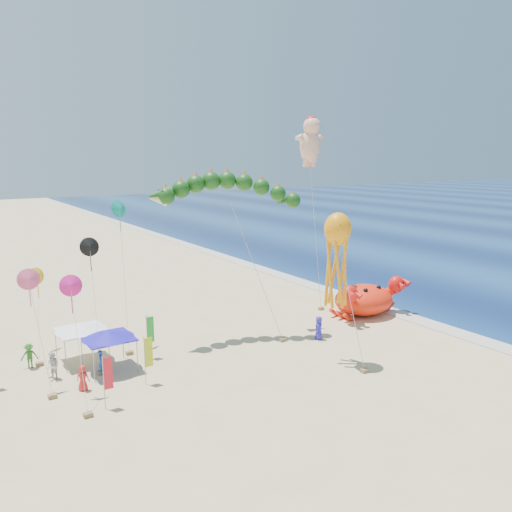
{
  "coord_description": "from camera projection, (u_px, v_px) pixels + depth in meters",
  "views": [
    {
      "loc": [
        -23.13,
        -29.91,
        14.06
      ],
      "look_at": [
        -2.0,
        2.0,
        6.5
      ],
      "focal_mm": 35.0,
      "sensor_mm": 36.0,
      "label": 1
    }
  ],
  "objects": [
    {
      "name": "ground",
      "position": [
        291.0,
        337.0,
        39.71
      ],
      "size": [
        320.0,
        320.0,
        0.0
      ],
      "primitive_type": "plane",
      "color": "#D1B784",
      "rests_on": "ground"
    },
    {
      "name": "foam_strip",
      "position": [
        394.0,
        312.0,
        46.21
      ],
      "size": [
        320.0,
        320.0,
        0.0
      ],
      "primitive_type": "plane",
      "color": "silver",
      "rests_on": "ground"
    },
    {
      "name": "crab_inflatable",
      "position": [
        365.0,
        299.0,
        45.3
      ],
      "size": [
        7.69,
        4.86,
        3.37
      ],
      "color": "red",
      "rests_on": "ground"
    },
    {
      "name": "dragon_kite",
      "position": [
        228.0,
        195.0,
        38.17
      ],
      "size": [
        12.16,
        5.98,
        12.6
      ],
      "color": "#133F11",
      "rests_on": "ground"
    },
    {
      "name": "cherub_kite",
      "position": [
        311.0,
        141.0,
        44.54
      ],
      "size": [
        2.03,
        2.3,
        17.7
      ],
      "color": "#FEB79B",
      "rests_on": "ground"
    },
    {
      "name": "octopus_kite",
      "position": [
        337.0,
        253.0,
        33.74
      ],
      "size": [
        1.93,
        3.72,
        10.48
      ],
      "color": "orange",
      "rests_on": "ground"
    },
    {
      "name": "canopy_blue",
      "position": [
        108.0,
        335.0,
        33.23
      ],
      "size": [
        3.41,
        3.41,
        2.71
      ],
      "color": "gray",
      "rests_on": "ground"
    },
    {
      "name": "canopy_white",
      "position": [
        81.0,
        327.0,
        34.72
      ],
      "size": [
        3.44,
        3.44,
        2.71
      ],
      "color": "gray",
      "rests_on": "ground"
    },
    {
      "name": "feather_flags",
      "position": [
        101.0,
        353.0,
        31.29
      ],
      "size": [
        10.54,
        6.45,
        3.2
      ],
      "color": "gray",
      "rests_on": "ground"
    },
    {
      "name": "beachgoers",
      "position": [
        151.0,
        349.0,
        34.94
      ],
      "size": [
        26.8,
        7.64,
        1.87
      ],
      "color": "silver",
      "rests_on": "ground"
    },
    {
      "name": "small_kites",
      "position": [
        73.0,
        269.0,
        33.16
      ],
      "size": [
        8.66,
        12.62,
        11.02
      ],
      "color": "#DD497A",
      "rests_on": "ground"
    }
  ]
}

